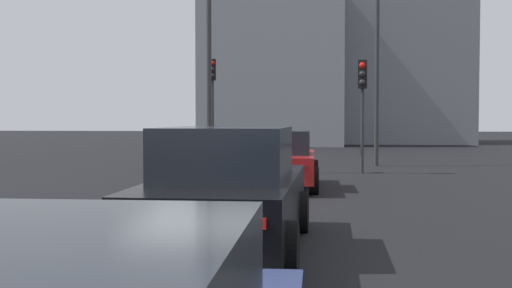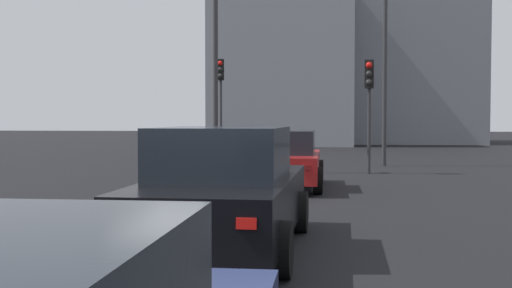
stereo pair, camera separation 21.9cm
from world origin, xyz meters
name	(u,v)px [view 2 (the right image)]	position (x,y,z in m)	size (l,w,h in m)	color
ground_plane	(235,270)	(0.00, 0.00, -0.10)	(160.00, 160.00, 0.20)	black
car_red_lead	(281,160)	(8.37, 0.07, 0.71)	(4.16, 2.12, 1.46)	maroon
car_black_second	(225,192)	(0.68, 0.23, 0.79)	(4.72, 2.10, 1.65)	black
traffic_light_near_left	(369,92)	(12.87, -2.37, 2.61)	(0.33, 0.31, 3.61)	#2D2D30
traffic_light_near_right	(221,88)	(19.25, 3.50, 3.07)	(0.32, 0.29, 4.28)	#2D2D30
street_lamp_kerbside	(215,46)	(12.63, 2.52, 4.09)	(0.56, 0.36, 6.89)	#2D2D30
street_lamp_far	(385,45)	(16.32, -3.14, 4.47)	(0.56, 0.36, 7.63)	#2D2D30
building_facade_left	(397,68)	(40.16, -6.00, 5.42)	(9.38, 11.03, 10.84)	slate
building_facade_center	(286,71)	(38.15, 2.00, 5.19)	(13.32, 9.18, 10.38)	gray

